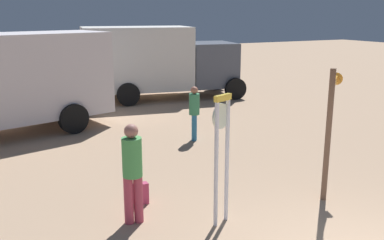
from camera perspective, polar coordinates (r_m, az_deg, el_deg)
standing_clock at (r=7.24m, az=3.92°, el=-3.51°), size 0.41×0.24×2.26m
arrow_sign at (r=8.80m, az=17.91°, el=1.27°), size 0.97×0.87×2.56m
person_near_clock at (r=7.41m, az=-7.84°, el=-6.38°), size 0.34×0.34×1.77m
backpack at (r=8.40m, az=-6.74°, el=-9.59°), size 0.27×0.19×0.41m
person_distant at (r=12.19m, az=0.30°, el=1.26°), size 0.30×0.30×1.55m
box_truck_near at (r=13.69m, az=-23.53°, el=4.76°), size 6.87×3.73×2.96m
box_truck_far at (r=18.27m, az=-4.82°, el=7.83°), size 6.84×3.61×2.98m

